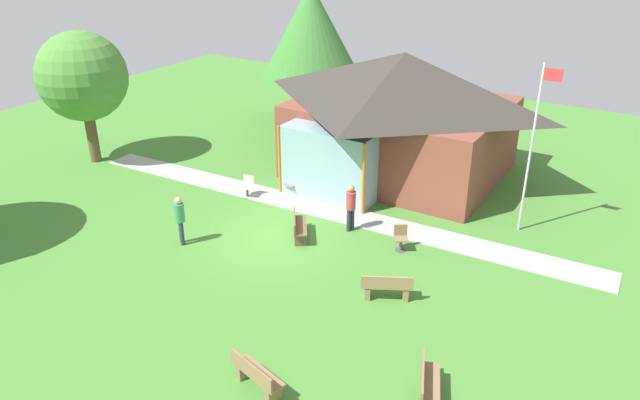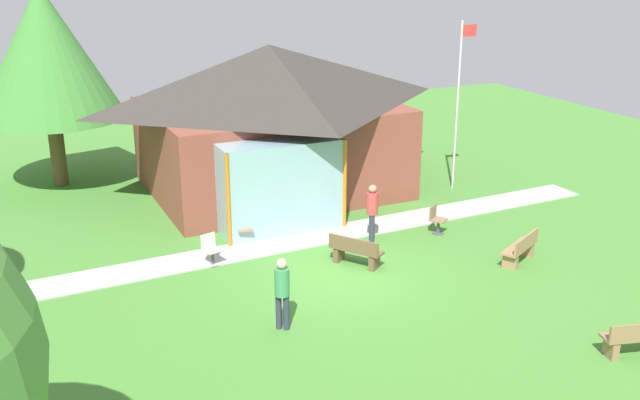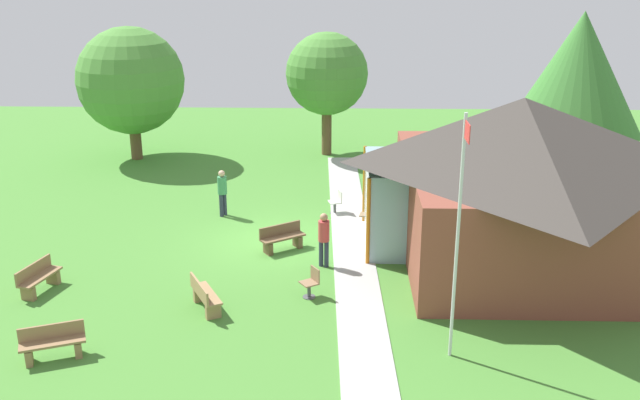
# 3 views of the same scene
# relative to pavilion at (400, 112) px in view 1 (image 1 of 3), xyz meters

# --- Properties ---
(ground_plane) EXTENTS (44.00, 44.00, 0.00)m
(ground_plane) POSITION_rel_pavilion_xyz_m (-0.96, -7.66, -2.67)
(ground_plane) COLOR #478433
(pavilion) EXTENTS (9.26, 8.48, 5.13)m
(pavilion) POSITION_rel_pavilion_xyz_m (0.00, 0.00, 0.00)
(pavilion) COLOR brown
(pavilion) RESTS_ON ground_plane
(footpath) EXTENTS (21.05, 1.97, 0.03)m
(footpath) POSITION_rel_pavilion_xyz_m (-0.96, -4.86, -2.66)
(footpath) COLOR #ADADA8
(footpath) RESTS_ON ground_plane
(flagpole) EXTENTS (0.64, 0.08, 5.93)m
(flagpole) POSITION_rel_pavilion_xyz_m (6.00, -2.61, 0.59)
(flagpole) COLOR silver
(flagpole) RESTS_ON ground_plane
(bench_lawn_far_right) EXTENTS (0.96, 1.56, 0.84)m
(bench_lawn_far_right) POSITION_rel_pavilion_xyz_m (6.37, -12.07, -2.27)
(bench_lawn_far_right) COLOR olive
(bench_lawn_far_right) RESTS_ON ground_plane
(bench_rear_near_path) EXTENTS (1.20, 1.49, 0.84)m
(bench_rear_near_path) POSITION_rel_pavilion_xyz_m (-0.38, -7.15, -2.27)
(bench_rear_near_path) COLOR brown
(bench_rear_near_path) RESTS_ON ground_plane
(bench_front_right) EXTENTS (1.56, 0.82, 0.84)m
(bench_front_right) POSITION_rel_pavilion_xyz_m (2.83, -13.84, -2.27)
(bench_front_right) COLOR olive
(bench_front_right) RESTS_ON ground_plane
(bench_mid_right) EXTENTS (1.53, 1.09, 0.84)m
(bench_mid_right) POSITION_rel_pavilion_xyz_m (3.81, -8.91, -2.27)
(bench_mid_right) COLOR #9E7A51
(bench_mid_right) RESTS_ON ground_plane
(patio_chair_porch_left) EXTENTS (0.50, 0.50, 0.86)m
(patio_chair_porch_left) POSITION_rel_pavilion_xyz_m (-2.56, -4.28, -2.26)
(patio_chair_porch_left) COLOR #8C6B4C
(patio_chair_porch_left) RESTS_ON ground_plane
(patio_chair_west) EXTENTS (0.54, 0.54, 0.86)m
(patio_chair_west) POSITION_rel_pavilion_xyz_m (-3.92, -5.40, -2.26)
(patio_chair_west) COLOR beige
(patio_chair_west) RESTS_ON ground_plane
(patio_chair_lawn_spare) EXTENTS (0.61, 0.61, 0.86)m
(patio_chair_lawn_spare) POSITION_rel_pavilion_xyz_m (2.97, -6.07, -2.26)
(patio_chair_lawn_spare) COLOR #8C6B4C
(patio_chair_lawn_spare) RESTS_ON ground_plane
(visitor_on_path) EXTENTS (0.34, 0.34, 1.74)m
(visitor_on_path) POSITION_rel_pavilion_xyz_m (0.89, -5.76, -1.65)
(visitor_on_path) COLOR #2D3347
(visitor_on_path) RESTS_ON ground_plane
(visitor_strolling_lawn) EXTENTS (0.34, 0.34, 1.74)m
(visitor_strolling_lawn) POSITION_rel_pavilion_xyz_m (-3.52, -9.57, -1.65)
(visitor_strolling_lawn) COLOR #2D3347
(visitor_strolling_lawn) RESTS_ON ground_plane
(tree_behind_pavilion_left) EXTENTS (5.15, 5.15, 7.13)m
(tree_behind_pavilion_left) POSITION_rel_pavilion_xyz_m (-6.79, 3.88, 2.12)
(tree_behind_pavilion_left) COLOR brown
(tree_behind_pavilion_left) RESTS_ON ground_plane
(tree_west_hedge) EXTENTS (3.84, 3.84, 5.79)m
(tree_west_hedge) POSITION_rel_pavilion_xyz_m (-12.18, -5.93, 1.17)
(tree_west_hedge) COLOR brown
(tree_west_hedge) RESTS_ON ground_plane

